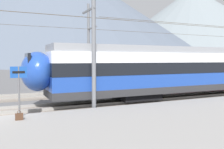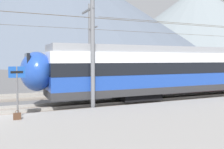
{
  "view_description": "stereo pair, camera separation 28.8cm",
  "coord_description": "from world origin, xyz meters",
  "px_view_note": "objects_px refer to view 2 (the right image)",
  "views": [
    {
      "loc": [
        0.56,
        -13.08,
        2.93
      ],
      "look_at": [
        7.72,
        2.45,
        1.9
      ],
      "focal_mm": 39.05,
      "sensor_mm": 36.0,
      "label": 1
    },
    {
      "loc": [
        0.82,
        -13.2,
        2.93
      ],
      "look_at": [
        7.72,
        2.45,
        1.9
      ],
      "focal_mm": 39.05,
      "sensor_mm": 36.0,
      "label": 2
    }
  ],
  "objects_px": {
    "catenary_mast_far_side": "(90,46)",
    "handbag_near_sign": "(17,116)",
    "platform_sign": "(17,80)",
    "catenary_mast_mid": "(92,39)"
  },
  "relations": [
    {
      "from": "catenary_mast_mid",
      "to": "platform_sign",
      "type": "distance_m",
      "value": 4.67
    },
    {
      "from": "catenary_mast_far_side",
      "to": "handbag_near_sign",
      "type": "distance_m",
      "value": 13.02
    },
    {
      "from": "catenary_mast_mid",
      "to": "handbag_near_sign",
      "type": "bearing_deg",
      "value": -156.8
    },
    {
      "from": "platform_sign",
      "to": "handbag_near_sign",
      "type": "xyz_separation_m",
      "value": [
        -0.05,
        -0.41,
        -1.53
      ]
    },
    {
      "from": "catenary_mast_far_side",
      "to": "platform_sign",
      "type": "relative_size",
      "value": 18.16
    },
    {
      "from": "handbag_near_sign",
      "to": "catenary_mast_far_side",
      "type": "bearing_deg",
      "value": 56.67
    },
    {
      "from": "catenary_mast_far_side",
      "to": "platform_sign",
      "type": "xyz_separation_m",
      "value": [
        -6.81,
        -10.02,
        -2.17
      ]
    },
    {
      "from": "platform_sign",
      "to": "catenary_mast_mid",
      "type": "bearing_deg",
      "value": 18.24
    },
    {
      "from": "catenary_mast_mid",
      "to": "handbag_near_sign",
      "type": "xyz_separation_m",
      "value": [
        -4.03,
        -1.73,
        -3.57
      ]
    },
    {
      "from": "handbag_near_sign",
      "to": "catenary_mast_mid",
      "type": "bearing_deg",
      "value": 23.2
    }
  ]
}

